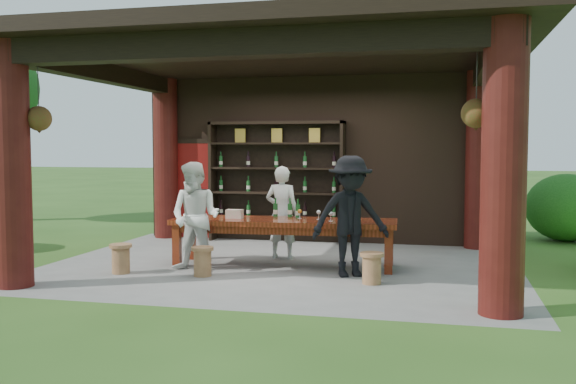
% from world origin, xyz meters
% --- Properties ---
extents(ground, '(90.00, 90.00, 0.00)m').
position_xyz_m(ground, '(0.00, 0.00, 0.00)').
color(ground, '#2D5119').
rests_on(ground, ground).
extents(pavilion, '(7.50, 6.00, 3.60)m').
position_xyz_m(pavilion, '(-0.01, 0.43, 2.13)').
color(pavilion, slate).
rests_on(pavilion, ground).
extents(wine_shelf, '(2.73, 0.42, 2.40)m').
position_xyz_m(wine_shelf, '(-0.73, 2.45, 1.20)').
color(wine_shelf, black).
rests_on(wine_shelf, ground).
extents(tasting_table, '(3.60, 1.12, 0.75)m').
position_xyz_m(tasting_table, '(0.05, -0.09, 0.64)').
color(tasting_table, '#531C0B').
rests_on(tasting_table, ground).
extents(stool_near_left, '(0.33, 0.33, 0.43)m').
position_xyz_m(stool_near_left, '(-0.92, -1.14, 0.23)').
color(stool_near_left, brown).
rests_on(stool_near_left, ground).
extents(stool_near_right, '(0.33, 0.33, 0.44)m').
position_xyz_m(stool_near_right, '(1.56, -1.10, 0.23)').
color(stool_near_right, brown).
rests_on(stool_near_right, ground).
extents(stool_far_left, '(0.34, 0.34, 0.44)m').
position_xyz_m(stool_far_left, '(-2.19, -1.23, 0.23)').
color(stool_far_left, brown).
rests_on(stool_far_left, ground).
extents(host, '(0.60, 0.41, 1.57)m').
position_xyz_m(host, '(-0.16, 0.62, 0.79)').
color(host, silver).
rests_on(host, ground).
extents(guest_woman, '(0.87, 0.71, 1.67)m').
position_xyz_m(guest_woman, '(-1.15, -0.82, 0.83)').
color(guest_woman, silver).
rests_on(guest_woman, ground).
extents(guest_man, '(1.31, 1.06, 1.77)m').
position_xyz_m(guest_man, '(1.19, -0.64, 0.88)').
color(guest_man, black).
rests_on(guest_man, ground).
extents(table_bottles, '(0.48, 0.19, 0.31)m').
position_xyz_m(table_bottles, '(0.04, 0.22, 0.90)').
color(table_bottles, '#194C1E').
rests_on(table_bottles, tasting_table).
extents(table_glasses, '(0.99, 0.33, 0.15)m').
position_xyz_m(table_glasses, '(0.77, -0.01, 0.82)').
color(table_glasses, silver).
rests_on(table_glasses, tasting_table).
extents(napkin_basket, '(0.27, 0.19, 0.14)m').
position_xyz_m(napkin_basket, '(-0.76, -0.13, 0.82)').
color(napkin_basket, '#BF6672').
rests_on(napkin_basket, tasting_table).
extents(shrubs, '(14.94, 7.69, 1.36)m').
position_xyz_m(shrubs, '(2.28, 0.95, 0.56)').
color(shrubs, '#194C14').
rests_on(shrubs, ground).
extents(trees, '(22.70, 9.21, 4.80)m').
position_xyz_m(trees, '(3.54, 1.45, 3.37)').
color(trees, '#3F2819').
rests_on(trees, ground).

